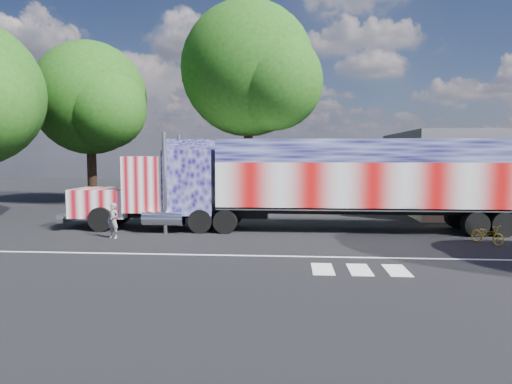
# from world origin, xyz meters

# --- Properties ---
(ground) EXTENTS (100.00, 100.00, 0.00)m
(ground) POSITION_xyz_m (0.00, 0.00, 0.00)
(ground) COLOR black
(lane_markings) EXTENTS (30.00, 2.67, 0.01)m
(lane_markings) POSITION_xyz_m (1.71, -3.77, 0.01)
(lane_markings) COLOR silver
(lane_markings) RESTS_ON ground
(semi_truck) EXTENTS (22.68, 3.58, 4.83)m
(semi_truck) POSITION_xyz_m (2.73, 3.05, 2.49)
(semi_truck) COLOR black
(semi_truck) RESTS_ON ground
(coach_bus) EXTENTS (11.82, 2.75, 3.44)m
(coach_bus) POSITION_xyz_m (-1.43, 10.92, 1.78)
(coach_bus) COLOR silver
(coach_bus) RESTS_ON ground
(woman) EXTENTS (0.68, 0.58, 1.59)m
(woman) POSITION_xyz_m (-6.24, 0.12, 0.80)
(woman) COLOR slate
(woman) RESTS_ON ground
(bicycle) EXTENTS (1.25, 1.60, 0.81)m
(bicycle) POSITION_xyz_m (10.06, 0.07, 0.41)
(bicycle) COLOR gold
(bicycle) RESTS_ON ground
(tree_n_mid) EXTENTS (10.56, 10.06, 15.21)m
(tree_n_mid) POSITION_xyz_m (-1.35, 15.01, 10.11)
(tree_n_mid) COLOR black
(tree_n_mid) RESTS_ON ground
(tree_nw_a) EXTENTS (8.93, 8.50, 12.30)m
(tree_nw_a) POSITION_xyz_m (-13.38, 14.26, 7.99)
(tree_nw_a) COLOR black
(tree_nw_a) RESTS_ON ground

